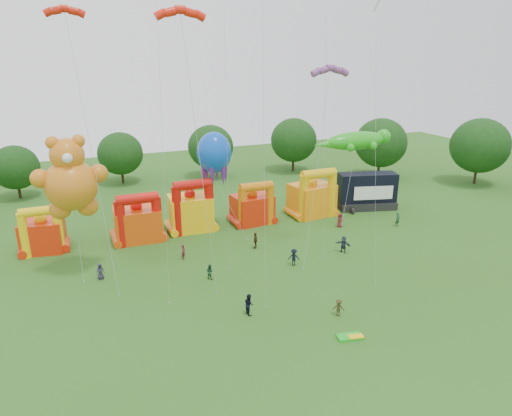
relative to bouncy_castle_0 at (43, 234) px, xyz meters
name	(u,v)px	position (x,y,z in m)	size (l,w,h in m)	color
ground	(326,353)	(20.17, -28.98, -2.20)	(160.00, 160.00, 0.00)	#2C5618
tree_ring	(312,279)	(19.03, -28.39, 4.06)	(119.88, 121.94, 12.07)	#352314
bouncy_castle_0	(43,234)	(0.00, 0.00, 0.00)	(5.10, 4.38, 5.75)	red
bouncy_castle_1	(138,222)	(10.64, -0.75, 0.18)	(5.65, 4.61, 6.31)	#E4490C
bouncy_castle_2	(191,210)	(17.50, 0.09, 0.45)	(5.64, 4.65, 7.01)	yellow
bouncy_castle_3	(253,207)	(25.80, -0.57, 0.07)	(5.39, 4.51, 5.97)	red
bouncy_castle_4	(313,197)	(34.75, -0.90, 0.43)	(6.26, 5.32, 6.97)	orange
stage_trailer	(367,191)	(43.61, -1.29, 0.37)	(8.89, 5.26, 5.33)	black
teddy_bear_kite	(71,182)	(3.74, -7.63, 7.69)	(7.12, 5.05, 14.54)	orange
gecko_kite	(350,175)	(39.58, -2.65, 3.65)	(12.56, 8.03, 11.48)	green
octopus_kite	(222,179)	(21.24, -1.39, 4.56)	(4.47, 7.92, 12.66)	blue
parafoil_kites	(213,161)	(16.81, -12.27, 9.63)	(28.66, 12.46, 26.58)	red
diamond_kites	(268,110)	(21.89, -14.09, 14.44)	(22.32, 15.08, 37.16)	red
folded_kite_bundle	(350,337)	(22.98, -28.10, -2.07)	(2.17, 1.43, 0.31)	green
spectator_0	(100,272)	(5.37, -9.72, -1.36)	(0.83, 0.54, 1.70)	#28233B
spectator_1	(183,252)	(14.31, -8.24, -1.34)	(0.63, 0.41, 1.73)	maroon
spectator_2	(210,272)	(15.60, -13.89, -1.41)	(0.77, 0.60, 1.59)	#1D482A
spectator_3	(294,257)	(24.91, -14.40, -1.25)	(1.23, 0.71, 1.90)	black
spectator_4	(255,240)	(22.84, -8.56, -1.23)	(1.14, 0.47, 1.95)	#402A19
spectator_5	(343,244)	(31.70, -13.55, -1.23)	(1.81, 0.58, 1.96)	#282E43
spectator_6	(340,220)	(35.78, -6.43, -1.26)	(0.92, 0.60, 1.88)	maroon
spectator_7	(398,219)	(42.97, -9.15, -1.24)	(0.70, 0.46, 1.92)	#1C462A
spectator_8	(249,304)	(16.82, -21.57, -1.24)	(0.94, 0.73, 1.93)	black
spectator_9	(338,308)	(23.91, -24.83, -1.42)	(1.02, 0.58, 1.57)	#363015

